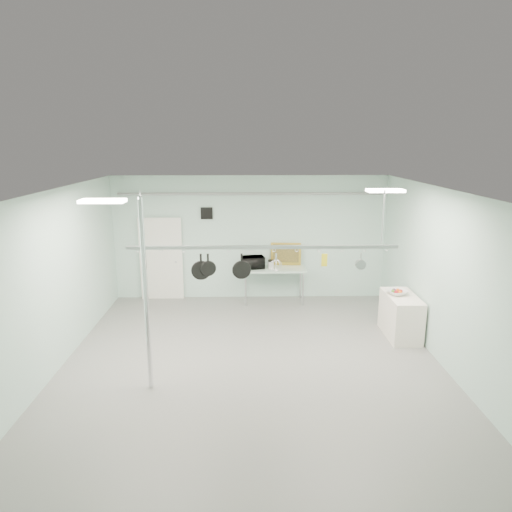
{
  "coord_description": "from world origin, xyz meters",
  "views": [
    {
      "loc": [
        -0.08,
        -7.54,
        3.99
      ],
      "look_at": [
        0.09,
        1.0,
        1.87
      ],
      "focal_mm": 32.0,
      "sensor_mm": 36.0,
      "label": 1
    }
  ],
  "objects_px": {
    "chrome_pole": "(146,297)",
    "skillet_mid": "(208,265)",
    "microwave": "(253,262)",
    "skillet_right": "(242,267)",
    "pot_rack": "(263,246)",
    "coffee_canister": "(271,265)",
    "fruit_bowl": "(397,292)",
    "skillet_left": "(201,267)",
    "prep_table": "(274,271)",
    "side_cabinet": "(401,316)"
  },
  "relations": [
    {
      "from": "coffee_canister",
      "to": "fruit_bowl",
      "type": "distance_m",
      "value": 3.27
    },
    {
      "from": "skillet_left",
      "to": "side_cabinet",
      "type": "bearing_deg",
      "value": 7.63
    },
    {
      "from": "skillet_right",
      "to": "skillet_mid",
      "type": "bearing_deg",
      "value": 170.43
    },
    {
      "from": "chrome_pole",
      "to": "skillet_mid",
      "type": "height_order",
      "value": "chrome_pole"
    },
    {
      "from": "side_cabinet",
      "to": "skillet_right",
      "type": "relative_size",
      "value": 2.52
    },
    {
      "from": "fruit_bowl",
      "to": "skillet_mid",
      "type": "height_order",
      "value": "skillet_mid"
    },
    {
      "from": "skillet_mid",
      "to": "pot_rack",
      "type": "bearing_deg",
      "value": -12.29
    },
    {
      "from": "chrome_pole",
      "to": "pot_rack",
      "type": "distance_m",
      "value": 2.19
    },
    {
      "from": "coffee_canister",
      "to": "skillet_left",
      "type": "relative_size",
      "value": 0.38
    },
    {
      "from": "coffee_canister",
      "to": "skillet_right",
      "type": "relative_size",
      "value": 0.39
    },
    {
      "from": "skillet_left",
      "to": "skillet_mid",
      "type": "relative_size",
      "value": 1.19
    },
    {
      "from": "pot_rack",
      "to": "skillet_right",
      "type": "height_order",
      "value": "pot_rack"
    },
    {
      "from": "skillet_left",
      "to": "skillet_mid",
      "type": "xyz_separation_m",
      "value": [
        0.13,
        0.0,
        0.04
      ]
    },
    {
      "from": "fruit_bowl",
      "to": "skillet_right",
      "type": "xyz_separation_m",
      "value": [
        -3.23,
        -1.17,
        0.89
      ]
    },
    {
      "from": "coffee_canister",
      "to": "fruit_bowl",
      "type": "bearing_deg",
      "value": -39.22
    },
    {
      "from": "pot_rack",
      "to": "skillet_mid",
      "type": "bearing_deg",
      "value": 180.0
    },
    {
      "from": "chrome_pole",
      "to": "skillet_mid",
      "type": "bearing_deg",
      "value": 44.19
    },
    {
      "from": "pot_rack",
      "to": "skillet_left",
      "type": "height_order",
      "value": "pot_rack"
    },
    {
      "from": "prep_table",
      "to": "microwave",
      "type": "relative_size",
      "value": 2.92
    },
    {
      "from": "microwave",
      "to": "prep_table",
      "type": "bearing_deg",
      "value": 170.57
    },
    {
      "from": "prep_table",
      "to": "coffee_canister",
      "type": "bearing_deg",
      "value": -140.75
    },
    {
      "from": "microwave",
      "to": "fruit_bowl",
      "type": "xyz_separation_m",
      "value": [
        2.98,
        -2.11,
        -0.11
      ]
    },
    {
      "from": "chrome_pole",
      "to": "microwave",
      "type": "distance_m",
      "value": 4.58
    },
    {
      "from": "pot_rack",
      "to": "skillet_left",
      "type": "distance_m",
      "value": 1.17
    },
    {
      "from": "coffee_canister",
      "to": "skillet_right",
      "type": "xyz_separation_m",
      "value": [
        -0.7,
        -3.24,
        0.85
      ]
    },
    {
      "from": "side_cabinet",
      "to": "skillet_right",
      "type": "xyz_separation_m",
      "value": [
        -3.33,
        -1.1,
        1.4
      ]
    },
    {
      "from": "side_cabinet",
      "to": "skillet_mid",
      "type": "height_order",
      "value": "skillet_mid"
    },
    {
      "from": "chrome_pole",
      "to": "prep_table",
      "type": "relative_size",
      "value": 2.0
    },
    {
      "from": "microwave",
      "to": "skillet_left",
      "type": "distance_m",
      "value": 3.51
    },
    {
      "from": "microwave",
      "to": "pot_rack",
      "type": "bearing_deg",
      "value": 81.05
    },
    {
      "from": "pot_rack",
      "to": "skillet_left",
      "type": "xyz_separation_m",
      "value": [
        -1.1,
        0.0,
        -0.38
      ]
    },
    {
      "from": "chrome_pole",
      "to": "fruit_bowl",
      "type": "height_order",
      "value": "chrome_pole"
    },
    {
      "from": "fruit_bowl",
      "to": "skillet_left",
      "type": "relative_size",
      "value": 0.88
    },
    {
      "from": "microwave",
      "to": "skillet_right",
      "type": "xyz_separation_m",
      "value": [
        -0.25,
        -3.28,
        0.79
      ]
    },
    {
      "from": "microwave",
      "to": "skillet_right",
      "type": "bearing_deg",
      "value": 74.47
    },
    {
      "from": "fruit_bowl",
      "to": "chrome_pole",
      "type": "bearing_deg",
      "value": -156.43
    },
    {
      "from": "prep_table",
      "to": "microwave",
      "type": "distance_m",
      "value": 0.58
    },
    {
      "from": "skillet_right",
      "to": "skillet_left",
      "type": "bearing_deg",
      "value": 170.43
    },
    {
      "from": "microwave",
      "to": "coffee_canister",
      "type": "distance_m",
      "value": 0.46
    },
    {
      "from": "chrome_pole",
      "to": "skillet_left",
      "type": "height_order",
      "value": "chrome_pole"
    },
    {
      "from": "skillet_left",
      "to": "skillet_right",
      "type": "xyz_separation_m",
      "value": [
        0.72,
        0.0,
        0.0
      ]
    },
    {
      "from": "microwave",
      "to": "skillet_mid",
      "type": "distance_m",
      "value": 3.49
    },
    {
      "from": "skillet_left",
      "to": "coffee_canister",
      "type": "bearing_deg",
      "value": 58.68
    },
    {
      "from": "pot_rack",
      "to": "fruit_bowl",
      "type": "bearing_deg",
      "value": 22.36
    },
    {
      "from": "prep_table",
      "to": "side_cabinet",
      "type": "distance_m",
      "value": 3.39
    },
    {
      "from": "prep_table",
      "to": "skillet_left",
      "type": "relative_size",
      "value": 3.33
    },
    {
      "from": "fruit_bowl",
      "to": "side_cabinet",
      "type": "bearing_deg",
      "value": -38.21
    },
    {
      "from": "prep_table",
      "to": "microwave",
      "type": "bearing_deg",
      "value": -178.23
    },
    {
      "from": "prep_table",
      "to": "skillet_right",
      "type": "relative_size",
      "value": 3.36
    },
    {
      "from": "microwave",
      "to": "skillet_right",
      "type": "height_order",
      "value": "skillet_right"
    }
  ]
}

